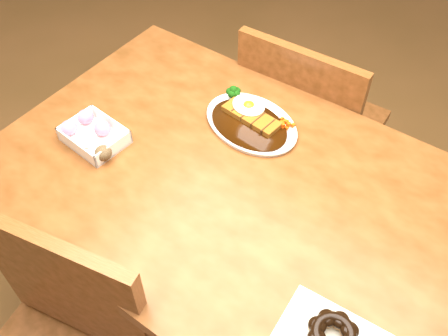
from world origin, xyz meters
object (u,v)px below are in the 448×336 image
Objects in this scene: katsu_curry_plate at (251,120)px; donut_box at (93,135)px; table at (231,205)px; chair_far at (306,127)px; pon_de_ring at (333,335)px.

katsu_curry_plate reaches higher than donut_box.
table is 0.24m from katsu_curry_plate.
table is 6.67× the size of donut_box.
chair_far is 0.77m from donut_box.
katsu_curry_plate reaches higher than pon_de_ring.
chair_far is 4.83× the size of donut_box.
donut_box reaches higher than table.
chair_far reaches higher than table.
pon_de_ring is (0.75, -0.11, -0.00)m from donut_box.
table is at bearing 14.69° from donut_box.
chair_far is 4.09× the size of pon_de_ring.
donut_box is at bearing 61.33° from chair_far.
donut_box is at bearing -165.31° from table.
katsu_curry_plate is at bearing 44.46° from donut_box.
chair_far reaches higher than pon_de_ring.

